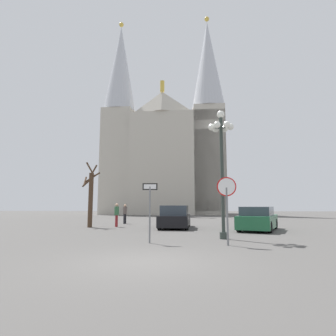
# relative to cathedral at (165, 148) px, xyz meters

# --- Properties ---
(ground_plane) EXTENTS (120.00, 120.00, 0.00)m
(ground_plane) POSITION_rel_cathedral_xyz_m (2.71, -38.65, -11.06)
(ground_plane) COLOR #514F4C
(cathedral) EXTENTS (20.18, 11.60, 33.28)m
(cathedral) POSITION_rel_cathedral_xyz_m (0.00, 0.00, 0.00)
(cathedral) COLOR #BCB5A5
(cathedral) RESTS_ON ground
(stop_sign) EXTENTS (0.74, 0.20, 2.62)m
(stop_sign) POSITION_rel_cathedral_xyz_m (5.37, -35.38, -9.23)
(stop_sign) COLOR slate
(stop_sign) RESTS_ON ground
(one_way_arrow_sign) EXTENTS (0.62, 0.07, 2.42)m
(one_way_arrow_sign) POSITION_rel_cathedral_xyz_m (2.29, -34.95, -9.52)
(one_way_arrow_sign) COLOR slate
(one_way_arrow_sign) RESTS_ON ground
(street_lamp) EXTENTS (1.21, 1.09, 6.03)m
(street_lamp) POSITION_rel_cathedral_xyz_m (5.46, -33.33, -7.03)
(street_lamp) COLOR #2D3833
(street_lamp) RESTS_ON ground
(bare_tree) EXTENTS (1.11, 1.21, 4.48)m
(bare_tree) POSITION_rel_cathedral_xyz_m (-2.91, -27.33, -8.93)
(bare_tree) COLOR #473323
(bare_tree) RESTS_ON ground
(parked_car_near_green) EXTENTS (3.38, 4.74, 1.42)m
(parked_car_near_green) POSITION_rel_cathedral_xyz_m (8.08, -28.87, -10.39)
(parked_car_near_green) COLOR #1E5B38
(parked_car_near_green) RESTS_ON ground
(parked_car_far_black) EXTENTS (2.06, 4.28, 1.49)m
(parked_car_far_black) POSITION_rel_cathedral_xyz_m (2.98, -27.52, -10.36)
(parked_car_far_black) COLOR black
(parked_car_far_black) RESTS_ON ground
(pedestrian_walking) EXTENTS (0.32, 0.32, 1.57)m
(pedestrian_walking) POSITION_rel_cathedral_xyz_m (-1.29, -23.64, -10.12)
(pedestrian_walking) COLOR black
(pedestrian_walking) RESTS_ON ground
(pedestrian_standing) EXTENTS (0.32, 0.32, 1.63)m
(pedestrian_standing) POSITION_rel_cathedral_xyz_m (-1.15, -26.86, -10.08)
(pedestrian_standing) COLOR maroon
(pedestrian_standing) RESTS_ON ground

